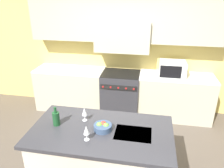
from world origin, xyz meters
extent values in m
cube|color=#DBC166|center=(0.00, 2.10, 1.35)|extent=(10.00, 0.06, 2.70)
cube|color=#B2AD93|center=(0.00, 1.90, 1.98)|extent=(3.75, 0.34, 0.85)
cube|color=#B2AD93|center=(0.00, 1.87, 1.65)|extent=(1.10, 0.40, 0.60)
cube|color=#B2AD93|center=(-1.13, 1.76, 0.45)|extent=(1.48, 0.62, 0.90)
cube|color=white|center=(-1.13, 1.76, 0.92)|extent=(1.48, 0.62, 0.03)
cube|color=#B2AD93|center=(1.13, 1.76, 0.45)|extent=(1.48, 0.62, 0.90)
cube|color=white|center=(1.13, 1.76, 0.92)|extent=(1.48, 0.62, 0.03)
cube|color=#2D2D33|center=(0.00, 1.74, 0.45)|extent=(0.78, 0.66, 0.91)
cube|color=black|center=(0.00, 1.74, 0.91)|extent=(0.75, 0.61, 0.01)
cube|color=black|center=(0.00, 1.40, 0.75)|extent=(0.72, 0.02, 0.09)
cylinder|color=#B21E1E|center=(-0.31, 1.38, 0.75)|extent=(0.04, 0.02, 0.04)
cylinder|color=#B21E1E|center=(-0.15, 1.38, 0.75)|extent=(0.04, 0.02, 0.04)
cylinder|color=#B21E1E|center=(0.00, 1.38, 0.75)|extent=(0.04, 0.02, 0.04)
cylinder|color=#B21E1E|center=(0.15, 1.38, 0.75)|extent=(0.04, 0.02, 0.04)
cylinder|color=#B21E1E|center=(0.31, 1.38, 0.75)|extent=(0.04, 0.02, 0.04)
cube|color=silver|center=(1.02, 1.76, 1.08)|extent=(0.51, 0.41, 0.29)
cube|color=black|center=(0.97, 1.55, 1.08)|extent=(0.40, 0.01, 0.24)
cube|color=beige|center=(0.04, -0.28, 0.44)|extent=(1.65, 0.89, 0.87)
cube|color=#333338|center=(0.04, -0.28, 0.89)|extent=(1.75, 0.97, 0.04)
cube|color=#2D2D30|center=(0.44, -0.28, 0.91)|extent=(0.44, 0.32, 0.01)
cylinder|color=#B2B2B7|center=(0.44, -0.09, 0.91)|extent=(0.02, 0.02, 0.00)
cylinder|color=#194723|center=(-0.54, -0.27, 1.00)|extent=(0.09, 0.09, 0.18)
cylinder|color=#194723|center=(-0.54, -0.27, 1.13)|extent=(0.03, 0.03, 0.08)
cylinder|color=white|center=(-0.08, -0.50, 0.92)|extent=(0.06, 0.06, 0.01)
cylinder|color=white|center=(-0.08, -0.50, 0.96)|extent=(0.01, 0.01, 0.08)
cone|color=white|center=(-0.08, -0.50, 1.05)|extent=(0.07, 0.07, 0.11)
cylinder|color=white|center=(-0.22, -0.11, 0.92)|extent=(0.06, 0.06, 0.01)
cylinder|color=white|center=(-0.22, -0.11, 0.96)|extent=(0.01, 0.01, 0.08)
cone|color=white|center=(-0.22, -0.11, 1.05)|extent=(0.07, 0.07, 0.11)
cylinder|color=#384C6B|center=(0.06, -0.27, 0.95)|extent=(0.22, 0.22, 0.07)
sphere|color=#66A83D|center=(0.02, -0.27, 0.98)|extent=(0.08, 0.08, 0.08)
sphere|color=#66A83D|center=(0.11, -0.27, 0.98)|extent=(0.07, 0.07, 0.07)
sphere|color=red|center=(0.06, -0.24, 0.98)|extent=(0.07, 0.07, 0.07)
camera|label=1|loc=(0.58, -2.47, 2.50)|focal=35.00mm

